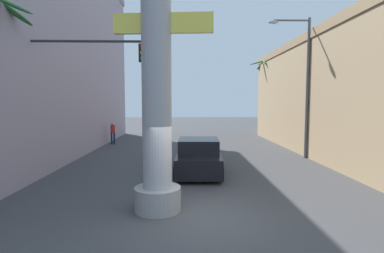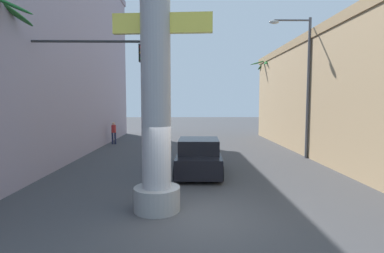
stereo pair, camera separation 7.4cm
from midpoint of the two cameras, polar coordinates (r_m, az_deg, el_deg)
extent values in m
plane|color=#424244|center=(18.28, -0.52, -5.35)|extent=(88.82, 88.82, 0.00)
cube|color=#9E8C99|center=(20.18, -31.72, 12.75)|extent=(7.78, 25.85, 12.52)
cube|color=tan|center=(19.57, 31.08, 4.50)|extent=(7.03, 24.02, 6.70)
cube|color=#9E7F56|center=(19.92, 31.54, 14.91)|extent=(7.17, 24.50, 0.50)
cylinder|color=#9E9EA3|center=(8.75, -7.04, 12.28)|extent=(0.85, 0.85, 8.71)
cylinder|color=gray|center=(9.13, -6.78, -13.50)|extent=(1.36, 1.36, 0.70)
cube|color=#F2E04C|center=(8.93, -5.76, 18.97)|extent=(2.83, 0.39, 0.56)
cylinder|color=#59595E|center=(18.15, 21.00, 6.68)|extent=(0.16, 0.16, 7.83)
cylinder|color=#59595E|center=(18.34, 18.31, 18.64)|extent=(2.00, 0.10, 0.10)
ellipsoid|color=beige|center=(18.02, 15.14, 18.64)|extent=(0.56, 0.28, 0.20)
cylinder|color=#333333|center=(13.64, -29.10, 2.60)|extent=(0.14, 0.14, 5.67)
cylinder|color=#333333|center=(12.82, -18.43, 15.15)|extent=(5.43, 0.10, 0.10)
cube|color=black|center=(12.34, -9.67, 13.62)|extent=(0.24, 0.24, 0.70)
sphere|color=red|center=(12.25, -9.78, 14.73)|extent=(0.14, 0.14, 0.14)
sphere|color=yellow|center=(12.21, -9.76, 13.72)|extent=(0.14, 0.14, 0.14)
sphere|color=green|center=(12.18, -9.75, 12.69)|extent=(0.14, 0.14, 0.14)
cylinder|color=black|center=(15.50, -2.22, -5.98)|extent=(0.25, 0.65, 0.64)
cylinder|color=black|center=(15.50, 4.44, -5.99)|extent=(0.25, 0.65, 0.64)
cylinder|color=black|center=(12.26, -3.15, -8.86)|extent=(0.25, 0.65, 0.64)
cylinder|color=black|center=(12.26, 5.34, -8.88)|extent=(0.25, 0.65, 0.64)
cube|color=black|center=(13.80, 1.10, -6.30)|extent=(2.09, 4.83, 0.80)
cube|color=black|center=(13.33, 1.11, -3.64)|extent=(1.82, 2.07, 0.60)
cylinder|color=brown|center=(27.99, 13.98, 5.05)|extent=(0.32, 0.39, 6.86)
ellipsoid|color=#2C742D|center=(28.45, 15.95, 11.60)|extent=(1.70, 0.40, 0.64)
ellipsoid|color=#27632D|center=(29.02, 14.87, 11.32)|extent=(1.26, 1.49, 0.89)
ellipsoid|color=#2B662D|center=(28.92, 13.15, 11.40)|extent=(0.93, 1.64, 0.86)
ellipsoid|color=#2C632D|center=(28.02, 12.46, 11.83)|extent=(1.71, 0.37, 0.57)
ellipsoid|color=#216A2D|center=(27.38, 13.84, 11.88)|extent=(1.08, 1.66, 0.70)
ellipsoid|color=#2A682D|center=(27.56, 15.37, 11.76)|extent=(0.99, 1.66, 0.77)
ellipsoid|color=#21752D|center=(11.95, -31.49, 19.24)|extent=(1.49, 0.39, 0.73)
ellipsoid|color=#2A6D2D|center=(12.64, -31.25, 18.27)|extent=(1.15, 1.38, 0.82)
cylinder|color=#1E233F|center=(23.41, -14.66, -2.19)|extent=(0.14, 0.14, 0.89)
cylinder|color=#1E233F|center=(23.42, -15.15, -2.20)|extent=(0.14, 0.14, 0.89)
cylinder|color=#B22626|center=(23.34, -14.95, -0.43)|extent=(0.39, 0.39, 0.56)
sphere|color=tan|center=(23.31, -14.97, 0.53)|extent=(0.22, 0.22, 0.22)
camera|label=1|loc=(0.04, -90.17, -0.01)|focal=28.00mm
camera|label=2|loc=(0.04, 89.83, 0.01)|focal=28.00mm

